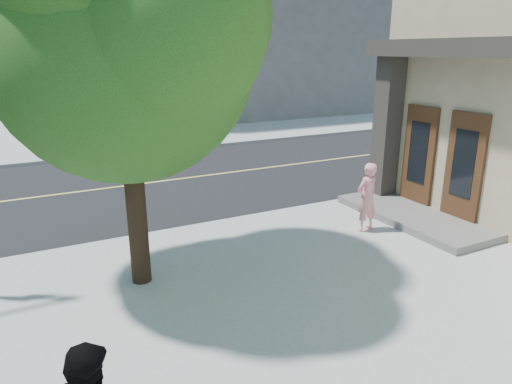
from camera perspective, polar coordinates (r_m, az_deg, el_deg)
road_ew at (r=15.07m, az=-29.18°, el=-1.09°), size 140.00×9.00×0.01m
sidewalk_ne at (r=34.17m, az=-5.32°, el=10.22°), size 29.00×25.00×0.12m
filler_ne at (r=34.70m, az=-5.18°, el=22.01°), size 18.00×16.00×14.00m
man_on_phone at (r=10.87m, az=13.59°, el=-0.63°), size 0.64×0.46×1.62m
street_tree at (r=7.92m, az=-15.57°, el=20.14°), size 5.29×4.81×7.03m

